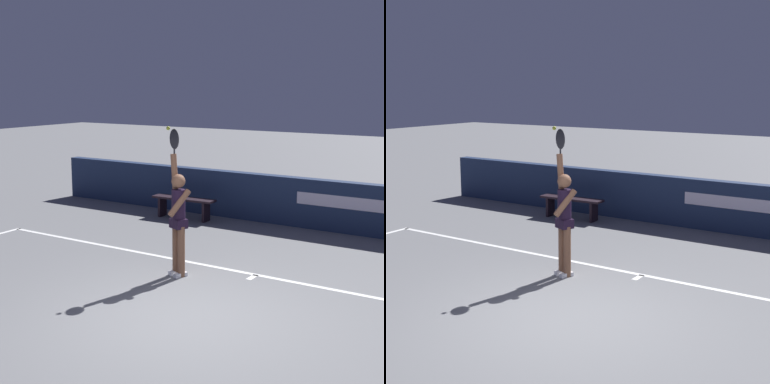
{
  "view_description": "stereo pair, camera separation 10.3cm",
  "coord_description": "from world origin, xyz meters",
  "views": [
    {
      "loc": [
        4.36,
        -6.6,
        3.28
      ],
      "look_at": [
        -0.93,
        1.63,
        1.46
      ],
      "focal_mm": 55.41,
      "sensor_mm": 36.0,
      "label": 1
    },
    {
      "loc": [
        4.44,
        -6.54,
        3.28
      ],
      "look_at": [
        -0.93,
        1.63,
        1.46
      ],
      "focal_mm": 55.41,
      "sensor_mm": 36.0,
      "label": 2
    }
  ],
  "objects": [
    {
      "name": "court_lines",
      "position": [
        0.0,
        -0.47,
        0.0
      ],
      "size": [
        12.14,
        5.56,
        0.0
      ],
      "color": "white",
      "rests_on": "ground"
    },
    {
      "name": "tennis_ball",
      "position": [
        -1.33,
        1.51,
        2.52
      ],
      "size": [
        0.07,
        0.07,
        0.07
      ],
      "color": "#CCD936"
    },
    {
      "name": "back_wall",
      "position": [
        0.0,
        5.94,
        0.57
      ],
      "size": [
        15.53,
        0.29,
        1.13
      ],
      "color": "#1E2D4C",
      "rests_on": "ground"
    },
    {
      "name": "ground_plane",
      "position": [
        0.0,
        0.0,
        0.0
      ],
      "size": [
        60.0,
        60.0,
        0.0
      ],
      "primitive_type": "plane",
      "color": "slate"
    },
    {
      "name": "tennis_player",
      "position": [
        -1.12,
        1.5,
        1.05
      ],
      "size": [
        0.46,
        0.48,
        2.52
      ],
      "color": "brown",
      "rests_on": "ground"
    },
    {
      "name": "courtside_bench_near",
      "position": [
        -3.42,
        5.14,
        0.4
      ],
      "size": [
        1.64,
        0.44,
        0.52
      ],
      "color": "black",
      "rests_on": "ground"
    }
  ]
}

